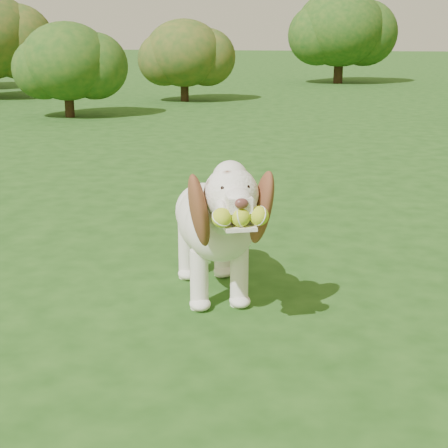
# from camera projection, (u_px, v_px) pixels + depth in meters

# --- Properties ---
(ground) EXTENTS (80.00, 80.00, 0.00)m
(ground) POSITION_uv_depth(u_px,v_px,m) (215.00, 290.00, 3.63)
(ground) COLOR #1C4413
(ground) RESTS_ON ground
(dog) EXTENTS (0.70, 1.17, 0.79)m
(dog) POSITION_uv_depth(u_px,v_px,m) (215.00, 219.00, 3.42)
(dog) COLOR white
(dog) RESTS_ON ground
(shrub_a) EXTENTS (1.39, 1.39, 1.44)m
(shrub_a) POSITION_uv_depth(u_px,v_px,m) (67.00, 61.00, 10.44)
(shrub_a) COLOR #382314
(shrub_a) RESTS_ON ground
(shrub_b) EXTENTS (1.46, 1.46, 1.51)m
(shrub_b) POSITION_uv_depth(u_px,v_px,m) (184.00, 53.00, 12.72)
(shrub_b) COLOR #382314
(shrub_b) RESTS_ON ground
(shrub_i) EXTENTS (2.19, 2.19, 2.27)m
(shrub_i) POSITION_uv_depth(u_px,v_px,m) (340.00, 28.00, 16.81)
(shrub_i) COLOR #382314
(shrub_i) RESTS_ON ground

